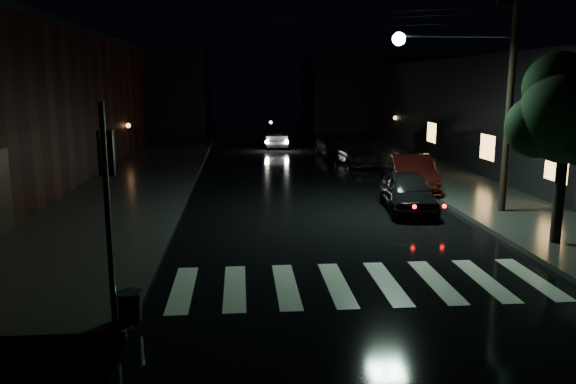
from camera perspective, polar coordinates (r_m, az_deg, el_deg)
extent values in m
plane|color=black|center=(12.81, -5.44, -10.45)|extent=(120.00, 120.00, 0.00)
cube|color=#282826|center=(26.83, -15.92, 0.79)|extent=(6.00, 44.00, 0.15)
cube|color=#282826|center=(28.09, 15.67, 1.26)|extent=(4.00, 44.00, 0.15)
cube|color=black|center=(34.36, 24.67, 7.32)|extent=(10.00, 40.00, 6.00)
cube|color=black|center=(57.82, -15.24, 10.09)|extent=(14.00, 10.00, 8.00)
cube|color=black|center=(58.58, 8.92, 9.86)|extent=(14.00, 10.00, 7.00)
cube|color=beige|center=(13.57, 7.52, -9.21)|extent=(9.00, 3.00, 0.01)
cylinder|color=slate|center=(10.99, -17.82, -2.31)|extent=(0.12, 0.12, 4.20)
cylinder|color=black|center=(11.47, -15.78, -11.20)|extent=(0.44, 0.44, 0.55)
cylinder|color=slate|center=(11.36, -15.86, -9.83)|extent=(0.48, 0.48, 0.04)
cube|color=black|center=(10.96, -17.97, 3.76)|extent=(0.28, 0.16, 0.85)
sphere|color=#0CFF33|center=(11.08, -17.79, 2.54)|extent=(0.20, 0.20, 0.20)
cylinder|color=black|center=(17.69, 25.87, 0.08)|extent=(0.30, 0.30, 3.00)
sphere|color=black|center=(17.45, 26.45, 6.86)|extent=(2.60, 2.60, 2.60)
sphere|color=black|center=(17.52, 24.01, 6.09)|extent=(1.80, 1.80, 1.80)
sphere|color=black|center=(17.86, 25.85, 9.57)|extent=(2.00, 2.00, 2.00)
cylinder|color=black|center=(21.09, 21.63, 8.88)|extent=(0.24, 0.24, 8.00)
cube|color=black|center=(21.24, 22.26, 17.38)|extent=(1.40, 0.10, 0.10)
cylinder|color=slate|center=(20.33, 16.82, 14.92)|extent=(4.00, 0.08, 0.08)
sphere|color=#BFFFD8|center=(19.69, 11.20, 15.02)|extent=(0.44, 0.44, 0.44)
imported|color=black|center=(21.10, 12.10, 0.01)|extent=(2.13, 4.36, 1.43)
imported|color=black|center=(24.95, 12.37, 1.87)|extent=(2.27, 4.96, 1.58)
imported|color=black|center=(32.73, 6.88, 4.00)|extent=(2.34, 4.76, 1.33)
imported|color=black|center=(36.01, 5.17, 4.71)|extent=(2.46, 5.02, 1.37)
imported|color=black|center=(40.97, -0.93, 5.61)|extent=(2.11, 4.64, 1.48)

